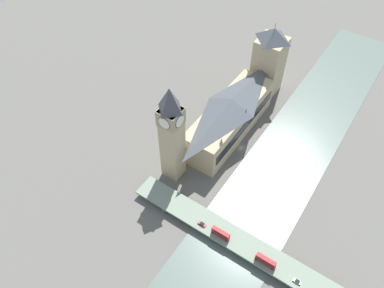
{
  "coord_description": "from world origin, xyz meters",
  "views": [
    {
      "loc": [
        -64.28,
        155.08,
        193.06
      ],
      "look_at": [
        19.47,
        31.27,
        21.2
      ],
      "focal_mm": 35.0,
      "sensor_mm": 36.0,
      "label": 1
    }
  ],
  "objects_px": {
    "clock_tower": "(172,132)",
    "car_northbound_tail": "(297,281)",
    "parliament_hall": "(230,116)",
    "double_decker_bus_mid": "(266,261)",
    "victoria_tower": "(269,61)",
    "double_decker_bus_lead": "(221,233)",
    "road_bridge": "(234,239)",
    "car_northbound_mid": "(202,224)"
  },
  "relations": [
    {
      "from": "victoria_tower",
      "to": "car_northbound_mid",
      "type": "relative_size",
      "value": 12.23
    },
    {
      "from": "double_decker_bus_lead",
      "to": "car_northbound_tail",
      "type": "height_order",
      "value": "double_decker_bus_lead"
    },
    {
      "from": "road_bridge",
      "to": "car_northbound_tail",
      "type": "bearing_deg",
      "value": 174.78
    },
    {
      "from": "parliament_hall",
      "to": "victoria_tower",
      "type": "distance_m",
      "value": 55.63
    },
    {
      "from": "double_decker_bus_lead",
      "to": "car_northbound_tail",
      "type": "bearing_deg",
      "value": 179.66
    },
    {
      "from": "clock_tower",
      "to": "victoria_tower",
      "type": "relative_size",
      "value": 1.21
    },
    {
      "from": "victoria_tower",
      "to": "road_bridge",
      "type": "xyz_separation_m",
      "value": [
        -45.22,
        125.37,
        -23.02
      ]
    },
    {
      "from": "clock_tower",
      "to": "car_northbound_tail",
      "type": "relative_size",
      "value": 16.25
    },
    {
      "from": "double_decker_bus_lead",
      "to": "car_northbound_mid",
      "type": "distance_m",
      "value": 12.26
    },
    {
      "from": "clock_tower",
      "to": "road_bridge",
      "type": "bearing_deg",
      "value": 159.67
    },
    {
      "from": "car_northbound_tail",
      "to": "victoria_tower",
      "type": "bearing_deg",
      "value": -57.11
    },
    {
      "from": "car_northbound_tail",
      "to": "road_bridge",
      "type": "bearing_deg",
      "value": -5.22
    },
    {
      "from": "parliament_hall",
      "to": "car_northbound_tail",
      "type": "xyz_separation_m",
      "value": [
        -83.25,
        74.44,
        -9.79
      ]
    },
    {
      "from": "parliament_hall",
      "to": "clock_tower",
      "type": "bearing_deg",
      "value": 77.61
    },
    {
      "from": "double_decker_bus_mid",
      "to": "car_northbound_mid",
      "type": "height_order",
      "value": "double_decker_bus_mid"
    },
    {
      "from": "road_bridge",
      "to": "car_northbound_tail",
      "type": "xyz_separation_m",
      "value": [
        -38.09,
        3.48,
        1.63
      ]
    },
    {
      "from": "car_northbound_tail",
      "to": "double_decker_bus_lead",
      "type": "bearing_deg",
      "value": -0.34
    },
    {
      "from": "clock_tower",
      "to": "car_northbound_tail",
      "type": "xyz_separation_m",
      "value": [
        -94.27,
        24.29,
        -31.95
      ]
    },
    {
      "from": "clock_tower",
      "to": "double_decker_bus_lead",
      "type": "xyz_separation_m",
      "value": [
        -49.03,
        24.02,
        -29.83
      ]
    },
    {
      "from": "victoria_tower",
      "to": "car_northbound_tail",
      "type": "distance_m",
      "value": 154.92
    },
    {
      "from": "double_decker_bus_lead",
      "to": "double_decker_bus_mid",
      "type": "relative_size",
      "value": 0.96
    },
    {
      "from": "car_northbound_mid",
      "to": "road_bridge",
      "type": "bearing_deg",
      "value": -170.57
    },
    {
      "from": "parliament_hall",
      "to": "double_decker_bus_lead",
      "type": "distance_m",
      "value": 83.7
    },
    {
      "from": "double_decker_bus_mid",
      "to": "clock_tower",
      "type": "bearing_deg",
      "value": -17.62
    },
    {
      "from": "clock_tower",
      "to": "parliament_hall",
      "type": "bearing_deg",
      "value": -102.39
    },
    {
      "from": "car_northbound_mid",
      "to": "car_northbound_tail",
      "type": "distance_m",
      "value": 57.33
    },
    {
      "from": "car_northbound_tail",
      "to": "car_northbound_mid",
      "type": "bearing_deg",
      "value": -0.29
    },
    {
      "from": "victoria_tower",
      "to": "double_decker_bus_lead",
      "type": "relative_size",
      "value": 5.38
    },
    {
      "from": "road_bridge",
      "to": "car_northbound_mid",
      "type": "bearing_deg",
      "value": 9.43
    },
    {
      "from": "victoria_tower",
      "to": "double_decker_bus_lead",
      "type": "height_order",
      "value": "victoria_tower"
    },
    {
      "from": "road_bridge",
      "to": "double_decker_bus_mid",
      "type": "bearing_deg",
      "value": 170.29
    },
    {
      "from": "victoria_tower",
      "to": "car_northbound_mid",
      "type": "xyz_separation_m",
      "value": [
        -25.98,
        128.56,
        -21.31
      ]
    },
    {
      "from": "double_decker_bus_mid",
      "to": "car_northbound_tail",
      "type": "xyz_separation_m",
      "value": [
        -17.87,
        0.02,
        -2.1
      ]
    },
    {
      "from": "parliament_hall",
      "to": "road_bridge",
      "type": "distance_m",
      "value": 84.88
    },
    {
      "from": "car_northbound_tail",
      "to": "clock_tower",
      "type": "bearing_deg",
      "value": -14.45
    },
    {
      "from": "clock_tower",
      "to": "double_decker_bus_mid",
      "type": "distance_m",
      "value": 85.54
    },
    {
      "from": "road_bridge",
      "to": "car_northbound_tail",
      "type": "height_order",
      "value": "car_northbound_tail"
    },
    {
      "from": "road_bridge",
      "to": "double_decker_bus_mid",
      "type": "relative_size",
      "value": 11.43
    },
    {
      "from": "parliament_hall",
      "to": "double_decker_bus_mid",
      "type": "distance_m",
      "value": 99.36
    },
    {
      "from": "parliament_hall",
      "to": "road_bridge",
      "type": "bearing_deg",
      "value": 122.48
    },
    {
      "from": "double_decker_bus_mid",
      "to": "car_northbound_tail",
      "type": "relative_size",
      "value": 2.62
    },
    {
      "from": "victoria_tower",
      "to": "double_decker_bus_lead",
      "type": "xyz_separation_m",
      "value": [
        -38.07,
        128.58,
        -19.27
      ]
    }
  ]
}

